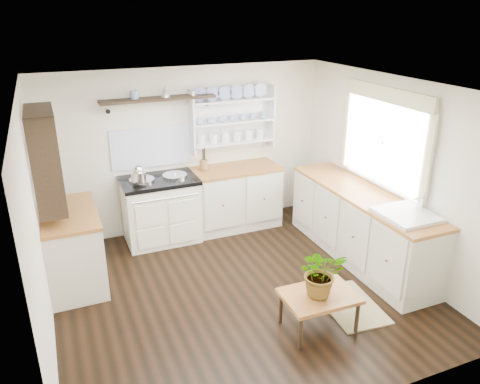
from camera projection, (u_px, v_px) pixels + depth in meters
name	position (u px, v px, depth m)	size (l,w,h in m)	color
floor	(240.00, 289.00, 5.38)	(4.00, 3.80, 0.01)	black
wall_back	(188.00, 150.00, 6.58)	(4.00, 0.02, 2.30)	silver
wall_right	(391.00, 173.00, 5.67)	(0.02, 3.80, 2.30)	silver
wall_left	(36.00, 230.00, 4.23)	(0.02, 3.80, 2.30)	silver
ceiling	(240.00, 87.00, 4.53)	(4.00, 3.80, 0.01)	white
window	(384.00, 137.00, 5.63)	(0.08, 1.55, 1.22)	white
aga_cooker	(161.00, 209.00, 6.37)	(1.01, 0.70, 0.93)	white
back_cabinets	(235.00, 196.00, 6.79)	(1.27, 0.63, 0.90)	beige
right_cabinets	(361.00, 225.00, 5.90)	(0.62, 2.43, 0.90)	beige
belfast_sink	(405.00, 225.00, 5.13)	(0.55, 0.60, 0.45)	white
left_cabinets	(73.00, 247.00, 5.37)	(0.62, 1.13, 0.90)	beige
plate_rack	(231.00, 118.00, 6.63)	(1.20, 0.22, 0.90)	white
high_shelf	(158.00, 99.00, 6.05)	(1.50, 0.29, 0.16)	black
left_shelving	(45.00, 158.00, 4.91)	(0.28, 0.80, 1.05)	black
kettle	(138.00, 174.00, 5.95)	(0.19, 0.19, 0.23)	silver
utensil_crock	(204.00, 165.00, 6.51)	(0.11, 0.11, 0.13)	olive
center_table	(319.00, 298.00, 4.61)	(0.74, 0.54, 0.40)	brown
potted_plant	(321.00, 272.00, 4.51)	(0.45, 0.39, 0.50)	#3F7233
floor_rug	(350.00, 305.00, 5.08)	(0.55, 0.85, 0.02)	olive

